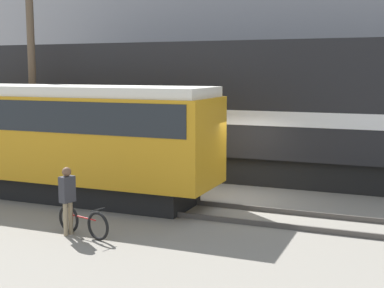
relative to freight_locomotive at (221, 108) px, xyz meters
name	(u,v)px	position (x,y,z in m)	size (l,w,h in m)	color
ground_plane	(230,199)	(1.47, -3.32, -2.63)	(120.00, 120.00, 0.00)	gray
track_near	(210,211)	(1.47, -5.18, -2.56)	(60.00, 1.51, 0.14)	#47423D
track_far	(258,177)	(1.47, 0.00, -2.56)	(60.00, 1.51, 0.14)	#47423D
building_backdrop	(309,7)	(1.47, 9.36, 4.63)	(39.48, 6.00, 14.51)	#99999E
freight_locomotive	(221,108)	(0.00, 0.00, 0.00)	(20.75, 3.04, 5.62)	black
streetcar	(33,133)	(-4.60, -5.18, -0.60)	(12.27, 2.54, 3.55)	black
bicycle	(83,222)	(-0.63, -8.35, -2.27)	(1.71, 0.60, 0.76)	black
person	(67,194)	(-1.03, -8.40, -1.60)	(0.30, 0.40, 1.69)	#8C7A5B
utility_pole_left	(31,70)	(-6.67, -2.59, 1.41)	(0.21, 0.21, 8.06)	#4C3D2D
utility_pole_center	(32,60)	(-6.61, -2.59, 1.78)	(0.26, 0.26, 8.80)	#4C3D2D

